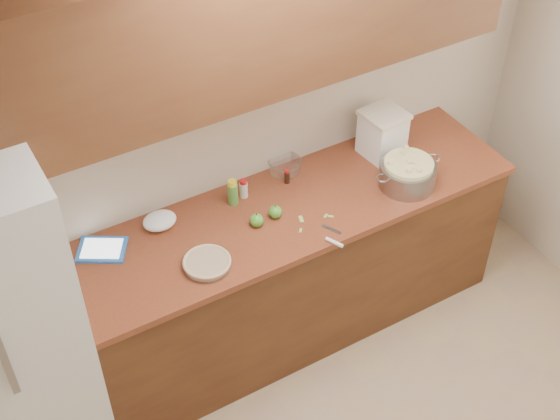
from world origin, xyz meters
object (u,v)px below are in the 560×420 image
tablet (102,249)px  flour_canister (382,133)px  pie (207,263)px  colander (408,174)px

tablet → flour_canister: bearing=29.4°
flour_canister → tablet: bearing=178.1°
tablet → pie: bearing=-10.2°
pie → tablet: bearing=138.6°
flour_canister → pie: bearing=-166.4°
colander → tablet: size_ratio=1.38×
pie → flour_canister: 1.26m
flour_canister → tablet: size_ratio=0.94×
pie → colander: bearing=0.3°
pie → colander: (1.18, 0.01, 0.05)m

